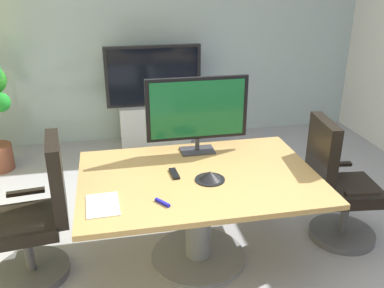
% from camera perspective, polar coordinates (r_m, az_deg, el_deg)
% --- Properties ---
extents(ground_plane, '(7.07, 7.07, 0.00)m').
position_cam_1_polar(ground_plane, '(3.37, 3.19, -17.41)').
color(ground_plane, '#99999E').
extents(wall_back_glass_partition, '(5.54, 0.10, 2.93)m').
position_cam_1_polar(wall_back_glass_partition, '(5.60, -4.53, 15.50)').
color(wall_back_glass_partition, '#9EB2B7').
rests_on(wall_back_glass_partition, ground).
extents(conference_table, '(1.77, 1.22, 0.75)m').
position_cam_1_polar(conference_table, '(3.23, 0.89, -7.34)').
color(conference_table, '#B2894C').
rests_on(conference_table, ground).
extents(office_chair_left, '(0.62, 0.60, 1.09)m').
position_cam_1_polar(office_chair_left, '(3.32, -20.26, -9.94)').
color(office_chair_left, '#4C4C51').
rests_on(office_chair_left, ground).
extents(office_chair_right, '(0.62, 0.60, 1.09)m').
position_cam_1_polar(office_chair_right, '(3.72, 19.18, -6.12)').
color(office_chair_right, '#4C4C51').
rests_on(office_chair_right, ground).
extents(tv_monitor, '(0.84, 0.18, 0.64)m').
position_cam_1_polar(tv_monitor, '(3.41, 0.65, 4.56)').
color(tv_monitor, '#333338').
rests_on(tv_monitor, conference_table).
extents(wall_display_unit, '(1.20, 0.36, 1.31)m').
position_cam_1_polar(wall_display_unit, '(5.47, -5.11, 4.28)').
color(wall_display_unit, '#B7BABC').
rests_on(wall_display_unit, ground).
extents(conference_phone, '(0.22, 0.22, 0.07)m').
position_cam_1_polar(conference_phone, '(3.05, 2.47, -4.40)').
color(conference_phone, black).
rests_on(conference_phone, conference_table).
extents(remote_control, '(0.06, 0.17, 0.02)m').
position_cam_1_polar(remote_control, '(3.14, -2.43, -4.05)').
color(remote_control, black).
rests_on(remote_control, conference_table).
extents(whiteboard_marker, '(0.09, 0.12, 0.02)m').
position_cam_1_polar(whiteboard_marker, '(2.77, -4.05, -7.97)').
color(whiteboard_marker, '#1919A5').
rests_on(whiteboard_marker, conference_table).
extents(paper_notepad, '(0.22, 0.31, 0.01)m').
position_cam_1_polar(paper_notepad, '(2.82, -12.08, -8.12)').
color(paper_notepad, white).
rests_on(paper_notepad, conference_table).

